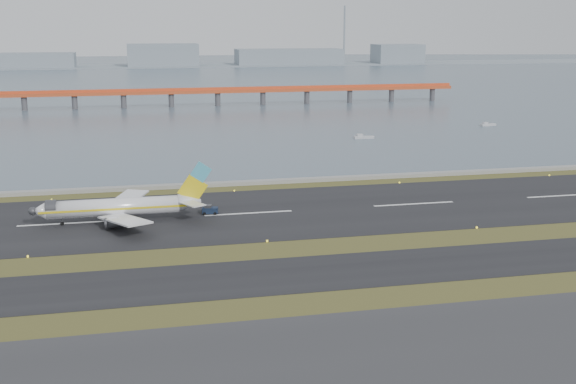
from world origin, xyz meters
name	(u,v)px	position (x,y,z in m)	size (l,w,h in m)	color
ground	(275,254)	(0.00, 0.00, 0.00)	(1000.00, 1000.00, 0.00)	#384518
taxiway_strip	(288,275)	(0.00, -12.00, 0.05)	(1000.00, 18.00, 0.10)	black
runway_strip	(249,213)	(0.00, 30.00, 0.05)	(1000.00, 45.00, 0.10)	black
seawall	(230,184)	(0.00, 60.00, 0.50)	(1000.00, 2.50, 1.00)	gray
bay_water	(160,78)	(0.00, 460.00, 0.00)	(1400.00, 800.00, 1.30)	#445762
red_pier	(218,92)	(20.00, 250.00, 7.28)	(260.00, 5.00, 10.20)	#C74A22
far_shoreline	(167,60)	(13.62, 620.00, 6.07)	(1400.00, 80.00, 60.50)	gray
airliner	(121,207)	(-28.08, 28.69, 3.46)	(38.52, 32.89, 12.80)	white
pushback_tug	(210,210)	(-8.68, 31.23, 1.08)	(3.80, 2.68, 2.22)	#131F35
workboat_near	(363,137)	(59.90, 128.85, 0.56)	(7.56, 3.31, 1.77)	#B9BABE
workboat_far	(487,125)	(121.86, 150.39, 0.53)	(7.12, 3.31, 1.66)	#B9BABE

